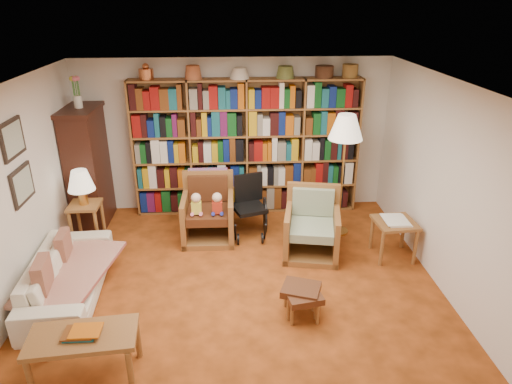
{
  "coord_description": "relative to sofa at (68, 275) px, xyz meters",
  "views": [
    {
      "loc": [
        -0.07,
        -4.72,
        3.35
      ],
      "look_at": [
        0.25,
        0.6,
        1.06
      ],
      "focal_mm": 32.0,
      "sensor_mm": 36.0,
      "label": 1
    }
  ],
  "objects": [
    {
      "name": "armchair_sage",
      "position": [
        3.08,
        0.87,
        0.08
      ],
      "size": [
        0.89,
        0.91,
        0.93
      ],
      "color": "brown",
      "rests_on": "floor"
    },
    {
      "name": "floor_lamp",
      "position": [
        3.62,
        1.39,
        1.32
      ],
      "size": [
        0.49,
        0.49,
        1.84
      ],
      "color": "gold",
      "rests_on": "floor"
    },
    {
      "name": "sofa",
      "position": [
        0.0,
        0.0,
        0.0
      ],
      "size": [
        1.91,
        0.84,
        0.55
      ],
      "primitive_type": "imported",
      "rotation": [
        0.0,
        0.0,
        1.63
      ],
      "color": "beige",
      "rests_on": "floor"
    },
    {
      "name": "wall_right",
      "position": [
        4.55,
        -0.03,
        0.98
      ],
      "size": [
        0.0,
        5.0,
        5.0
      ],
      "primitive_type": "plane",
      "rotation": [
        1.57,
        0.0,
        -1.57
      ],
      "color": "silver",
      "rests_on": "floor"
    },
    {
      "name": "cushion_right",
      "position": [
        -0.13,
        -0.35,
        0.18
      ],
      "size": [
        0.18,
        0.41,
        0.4
      ],
      "primitive_type": "cube",
      "rotation": [
        0.0,
        0.0,
        0.13
      ],
      "color": "maroon",
      "rests_on": "sofa"
    },
    {
      "name": "side_table_papers",
      "position": [
        4.2,
        0.65,
        0.19
      ],
      "size": [
        0.57,
        0.57,
        0.57
      ],
      "color": "brown",
      "rests_on": "floor"
    },
    {
      "name": "cushion_left",
      "position": [
        -0.13,
        0.35,
        0.18
      ],
      "size": [
        0.14,
        0.37,
        0.36
      ],
      "primitive_type": "cube",
      "rotation": [
        0.0,
        0.0,
        0.09
      ],
      "color": "maroon",
      "rests_on": "sofa"
    },
    {
      "name": "footstool_b",
      "position": [
        2.76,
        -0.61,
        -0.01
      ],
      "size": [
        0.44,
        0.39,
        0.32
      ],
      "color": "#4E2415",
      "rests_on": "floor"
    },
    {
      "name": "table_lamp",
      "position": [
        -0.1,
        1.24,
        0.72
      ],
      "size": [
        0.37,
        0.37,
        0.51
      ],
      "color": "gold",
      "rests_on": "side_table_lamp"
    },
    {
      "name": "floor",
      "position": [
        2.05,
        -0.03,
        -0.27
      ],
      "size": [
        5.0,
        5.0,
        0.0
      ],
      "primitive_type": "plane",
      "color": "#B2501B",
      "rests_on": "ground"
    },
    {
      "name": "wheelchair",
      "position": [
        2.24,
        1.48,
        0.14
      ],
      "size": [
        0.56,
        0.73,
        0.91
      ],
      "color": "black",
      "rests_on": "floor"
    },
    {
      "name": "curio_cabinet",
      "position": [
        -0.2,
        1.97,
        0.68
      ],
      "size": [
        0.5,
        0.95,
        2.4
      ],
      "color": "#33130E",
      "rests_on": "floor"
    },
    {
      "name": "coffee_table",
      "position": [
        0.56,
        -1.3,
        0.13
      ],
      "size": [
        1.03,
        0.58,
        0.52
      ],
      "color": "brown",
      "rests_on": "floor"
    },
    {
      "name": "ceiling",
      "position": [
        2.05,
        -0.03,
        2.23
      ],
      "size": [
        5.0,
        5.0,
        0.0
      ],
      "primitive_type": "plane",
      "rotation": [
        3.14,
        0.0,
        0.0
      ],
      "color": "silver",
      "rests_on": "wall_back"
    },
    {
      "name": "bookshelf",
      "position": [
        2.25,
        2.3,
        0.9
      ],
      "size": [
        3.6,
        0.3,
        2.42
      ],
      "color": "brown",
      "rests_on": "floor"
    },
    {
      "name": "wall_back",
      "position": [
        2.05,
        2.47,
        0.98
      ],
      "size": [
        5.0,
        0.0,
        5.0
      ],
      "primitive_type": "plane",
      "rotation": [
        1.57,
        0.0,
        0.0
      ],
      "color": "silver",
      "rests_on": "floor"
    },
    {
      "name": "footstool_a",
      "position": [
        2.74,
        -0.51,
        0.01
      ],
      "size": [
        0.51,
        0.47,
        0.35
      ],
      "color": "#4E2415",
      "rests_on": "floor"
    },
    {
      "name": "wall_front",
      "position": [
        2.05,
        -2.53,
        0.98
      ],
      "size": [
        5.0,
        0.0,
        5.0
      ],
      "primitive_type": "plane",
      "rotation": [
        -1.57,
        0.0,
        0.0
      ],
      "color": "silver",
      "rests_on": "floor"
    },
    {
      "name": "armchair_leather",
      "position": [
        1.63,
        1.43,
        0.12
      ],
      "size": [
        0.77,
        0.82,
        0.97
      ],
      "color": "brown",
      "rests_on": "floor"
    },
    {
      "name": "wall_left",
      "position": [
        -0.45,
        -0.03,
        0.98
      ],
      "size": [
        0.0,
        5.0,
        5.0
      ],
      "primitive_type": "plane",
      "rotation": [
        1.57,
        0.0,
        1.57
      ],
      "color": "silver",
      "rests_on": "floor"
    },
    {
      "name": "sofa_throw",
      "position": [
        0.05,
        0.0,
        0.03
      ],
      "size": [
        1.03,
        1.6,
        0.04
      ],
      "primitive_type": "cube",
      "rotation": [
        0.0,
        0.0,
        -0.17
      ],
      "color": "beige",
      "rests_on": "sofa"
    },
    {
      "name": "framed_pictures",
      "position": [
        -0.43,
        0.27,
        1.35
      ],
      "size": [
        0.03,
        0.52,
        0.97
      ],
      "color": "black",
      "rests_on": "wall_left"
    },
    {
      "name": "side_table_lamp",
      "position": [
        -0.1,
        1.24,
        0.21
      ],
      "size": [
        0.43,
        0.43,
        0.65
      ],
      "color": "brown",
      "rests_on": "floor"
    }
  ]
}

